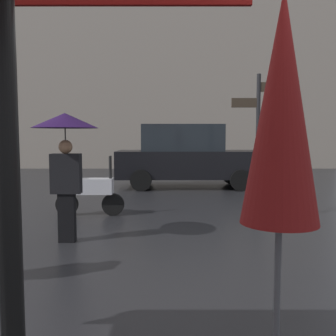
# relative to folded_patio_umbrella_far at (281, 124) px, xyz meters

# --- Properties ---
(folded_patio_umbrella_far) EXTENTS (0.45, 0.45, 2.39)m
(folded_patio_umbrella_far) POSITION_rel_folded_patio_umbrella_far_xyz_m (0.00, 0.00, 0.00)
(folded_patio_umbrella_far) COLOR black
(folded_patio_umbrella_far) RESTS_ON ground
(pedestrian_with_umbrella) EXTENTS (1.00, 1.00, 1.98)m
(pedestrian_with_umbrella) POSITION_rel_folded_patio_umbrella_far_xyz_m (-2.15, 3.76, -0.11)
(pedestrian_with_umbrella) COLOR black
(pedestrian_with_umbrella) RESTS_ON ground
(parked_scooter) EXTENTS (1.41, 0.32, 1.23)m
(parked_scooter) POSITION_rel_folded_patio_umbrella_far_xyz_m (-2.25, 5.71, -1.14)
(parked_scooter) COLOR black
(parked_scooter) RESTS_ON ground
(parked_car_left) EXTENTS (4.59, 1.85, 2.01)m
(parked_car_left) POSITION_rel_folded_patio_umbrella_far_xyz_m (0.02, 10.04, -0.68)
(parked_car_left) COLOR black
(parked_car_left) RESTS_ON ground
(street_signpost) EXTENTS (1.08, 0.08, 2.83)m
(street_signpost) POSITION_rel_folded_patio_umbrella_far_xyz_m (1.16, 5.38, 0.03)
(street_signpost) COLOR black
(street_signpost) RESTS_ON ground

